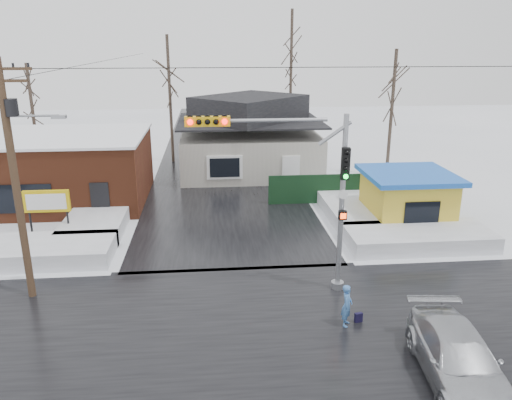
{
  "coord_description": "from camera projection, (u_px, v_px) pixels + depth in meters",
  "views": [
    {
      "loc": [
        -0.92,
        -14.63,
        9.49
      ],
      "look_at": [
        0.96,
        5.61,
        3.0
      ],
      "focal_mm": 35.0,
      "sensor_mm": 36.0,
      "label": 1
    }
  ],
  "objects": [
    {
      "name": "ground",
      "position": [
        243.0,
        335.0,
        16.85
      ],
      "size": [
        120.0,
        120.0,
        0.0
      ],
      "primitive_type": "plane",
      "color": "white",
      "rests_on": "ground"
    },
    {
      "name": "road_ns",
      "position": [
        243.0,
        335.0,
        16.85
      ],
      "size": [
        10.0,
        120.0,
        0.02
      ],
      "primitive_type": "cube",
      "color": "black",
      "rests_on": "ground"
    },
    {
      "name": "road_ew",
      "position": [
        243.0,
        335.0,
        16.85
      ],
      "size": [
        120.0,
        10.0,
        0.02
      ],
      "primitive_type": "cube",
      "color": "black",
      "rests_on": "ground"
    },
    {
      "name": "snowbank_nw",
      "position": [
        34.0,
        252.0,
        22.57
      ],
      "size": [
        7.0,
        3.0,
        0.8
      ],
      "primitive_type": "cube",
      "color": "white",
      "rests_on": "ground"
    },
    {
      "name": "snowbank_ne",
      "position": [
        418.0,
        238.0,
        24.16
      ],
      "size": [
        7.0,
        3.0,
        0.8
      ],
      "primitive_type": "cube",
      "color": "white",
      "rests_on": "ground"
    },
    {
      "name": "snowbank_nside_w",
      "position": [
        102.0,
        214.0,
        27.49
      ],
      "size": [
        3.0,
        8.0,
        0.8
      ],
      "primitive_type": "cube",
      "color": "white",
      "rests_on": "ground"
    },
    {
      "name": "snowbank_nside_e",
      "position": [
        350.0,
        206.0,
        28.73
      ],
      "size": [
        3.0,
        8.0,
        0.8
      ],
      "primitive_type": "cube",
      "color": "white",
      "rests_on": "ground"
    },
    {
      "name": "traffic_signal",
      "position": [
        302.0,
        181.0,
        18.5
      ],
      "size": [
        6.05,
        0.68,
        7.0
      ],
      "color": "gray",
      "rests_on": "ground"
    },
    {
      "name": "utility_pole",
      "position": [
        15.0,
        169.0,
        17.91
      ],
      "size": [
        3.15,
        0.44,
        9.0
      ],
      "color": "#382619",
      "rests_on": "ground"
    },
    {
      "name": "brick_building",
      "position": [
        45.0,
        168.0,
        30.42
      ],
      "size": [
        12.2,
        8.2,
        4.12
      ],
      "color": "brown",
      "rests_on": "ground"
    },
    {
      "name": "marquee_sign",
      "position": [
        47.0,
        203.0,
        24.47
      ],
      "size": [
        2.2,
        0.21,
        2.55
      ],
      "color": "black",
      "rests_on": "ground"
    },
    {
      "name": "house",
      "position": [
        249.0,
        138.0,
        37.09
      ],
      "size": [
        10.4,
        8.4,
        5.76
      ],
      "color": "#BBB6A9",
      "rests_on": "ground"
    },
    {
      "name": "kiosk",
      "position": [
        407.0,
        198.0,
        26.72
      ],
      "size": [
        4.6,
        4.6,
        2.88
      ],
      "color": "gold",
      "rests_on": "ground"
    },
    {
      "name": "fence",
      "position": [
        333.0,
        189.0,
        30.43
      ],
      "size": [
        8.0,
        0.12,
        1.8
      ],
      "primitive_type": "cube",
      "color": "black",
      "rests_on": "ground"
    },
    {
      "name": "tree_far_left",
      "position": [
        168.0,
        62.0,
        38.74
      ],
      "size": [
        3.0,
        3.0,
        10.0
      ],
      "color": "#332821",
      "rests_on": "ground"
    },
    {
      "name": "tree_far_mid",
      "position": [
        292.0,
        40.0,
        41.04
      ],
      "size": [
        3.0,
        3.0,
        12.0
      ],
      "color": "#332821",
      "rests_on": "ground"
    },
    {
      "name": "tree_far_right",
      "position": [
        394.0,
        76.0,
        34.7
      ],
      "size": [
        3.0,
        3.0,
        9.0
      ],
      "color": "#332821",
      "rests_on": "ground"
    },
    {
      "name": "tree_far_west",
      "position": [
        29.0,
        86.0,
        36.44
      ],
      "size": [
        3.0,
        3.0,
        8.0
      ],
      "color": "#332821",
      "rests_on": "ground"
    },
    {
      "name": "pedestrian",
      "position": [
        347.0,
        306.0,
        17.22
      ],
      "size": [
        0.56,
        0.66,
        1.53
      ],
      "primitive_type": "imported",
      "rotation": [
        0.0,
        0.0,
        1.16
      ],
      "color": "#4072B4",
      "rests_on": "ground"
    },
    {
      "name": "car",
      "position": [
        458.0,
        359.0,
        14.4
      ],
      "size": [
        2.58,
        5.24,
        1.47
      ],
      "primitive_type": "imported",
      "rotation": [
        0.0,
        0.0,
        -0.11
      ],
      "color": "silver",
      "rests_on": "ground"
    },
    {
      "name": "shopping_bag",
      "position": [
        358.0,
        318.0,
        17.58
      ],
      "size": [
        0.3,
        0.18,
        0.35
      ],
      "primitive_type": "cube",
      "rotation": [
        0.0,
        0.0,
        0.22
      ],
      "color": "black",
      "rests_on": "ground"
    }
  ]
}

